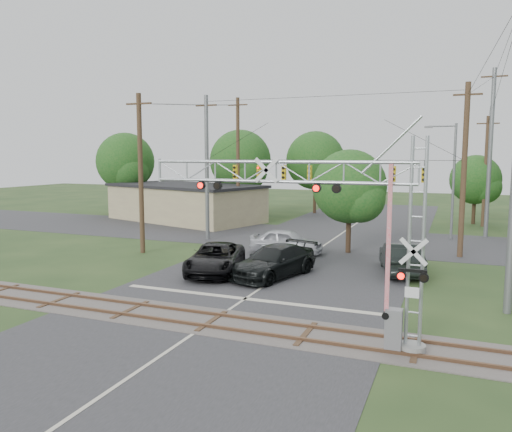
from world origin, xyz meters
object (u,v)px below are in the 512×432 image
at_px(crossing_gantry, 326,218).
at_px(sedan_silver, 287,241).
at_px(traffic_signal_span, 335,171).
at_px(commercial_building, 185,202).
at_px(car_dark, 274,261).
at_px(streetlight, 451,175).
at_px(pickup_black, 215,258).

xyz_separation_m(crossing_gantry, sedan_silver, (-6.46, 15.12, -3.71)).
xyz_separation_m(traffic_signal_span, commercial_building, (-17.99, 9.74, -3.79)).
height_order(car_dark, sedan_silver, car_dark).
distance_m(car_dark, streetlight, 19.85).
distance_m(pickup_black, commercial_building, 24.05).
xyz_separation_m(car_dark, streetlight, (8.92, 17.19, 4.34)).
height_order(sedan_silver, commercial_building, commercial_building).
relative_size(crossing_gantry, commercial_building, 0.59).
xyz_separation_m(pickup_black, car_dark, (3.48, 0.38, 0.03)).
relative_size(sedan_silver, commercial_building, 0.28).
bearing_deg(sedan_silver, pickup_black, 160.77).
distance_m(car_dark, sedan_silver, 6.72).
distance_m(car_dark, commercial_building, 25.86).
relative_size(traffic_signal_span, sedan_silver, 3.84).
bearing_deg(streetlight, sedan_silver, -134.26).
height_order(car_dark, streetlight, streetlight).
distance_m(crossing_gantry, streetlight, 26.05).
distance_m(pickup_black, streetlight, 21.94).
relative_size(car_dark, commercial_building, 0.33).
height_order(traffic_signal_span, sedan_silver, traffic_signal_span).
bearing_deg(streetlight, commercial_building, 174.79).
xyz_separation_m(traffic_signal_span, pickup_black, (-4.57, -10.19, -4.85)).
bearing_deg(streetlight, pickup_black, -125.18).
relative_size(commercial_building, streetlight, 1.94).
bearing_deg(commercial_building, traffic_signal_span, -10.87).
xyz_separation_m(sedan_silver, streetlight, (10.36, 10.63, 4.36)).
relative_size(traffic_signal_span, pickup_black, 3.16).
relative_size(pickup_black, sedan_silver, 1.21).
height_order(car_dark, commercial_building, commercial_building).
xyz_separation_m(pickup_black, commercial_building, (-13.43, 19.93, 1.06)).
bearing_deg(streetlight, traffic_signal_span, -136.65).
height_order(crossing_gantry, pickup_black, crossing_gantry).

